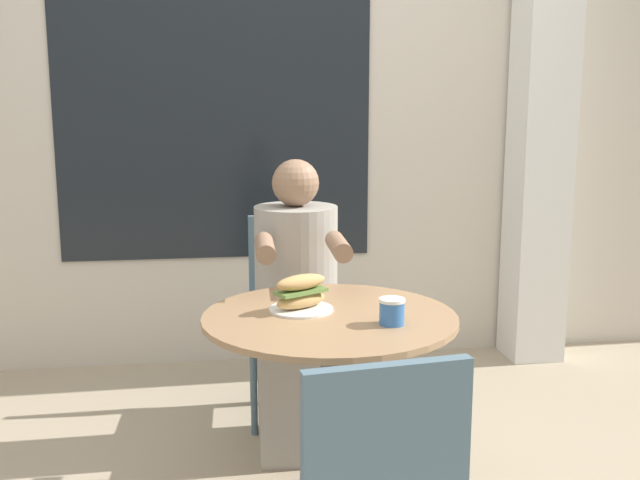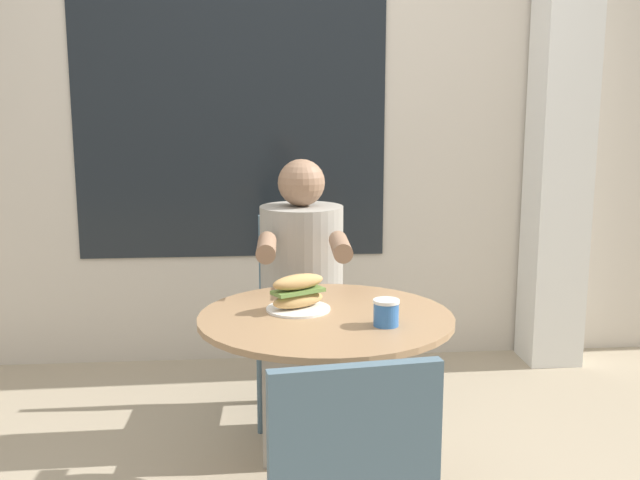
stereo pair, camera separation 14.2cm
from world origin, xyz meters
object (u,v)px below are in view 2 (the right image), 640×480
object	(u,v)px
drink_cup	(386,313)
sandwich_on_plate	(298,295)
cafe_table	(326,370)
diner_chair	(298,296)
seated_diner	(302,324)

from	to	relation	value
drink_cup	sandwich_on_plate	bearing A→B (deg)	142.83
cafe_table	drink_cup	xyz separation A→B (m)	(0.17, -0.13, 0.22)
diner_chair	drink_cup	distance (m)	1.10
drink_cup	cafe_table	bearing A→B (deg)	142.98
diner_chair	sandwich_on_plate	bearing A→B (deg)	88.92
cafe_table	sandwich_on_plate	xyz separation A→B (m)	(-0.08, 0.06, 0.23)
cafe_table	diner_chair	bearing A→B (deg)	92.14
seated_diner	sandwich_on_plate	distance (m)	0.58
seated_diner	drink_cup	xyz separation A→B (m)	(0.21, -0.71, 0.25)
cafe_table	sandwich_on_plate	distance (m)	0.26
seated_diner	drink_cup	distance (m)	0.78
drink_cup	seated_diner	bearing A→B (deg)	106.40
cafe_table	drink_cup	distance (m)	0.31
seated_diner	sandwich_on_plate	xyz separation A→B (m)	(-0.04, -0.52, 0.26)
cafe_table	diner_chair	world-z (taller)	diner_chair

